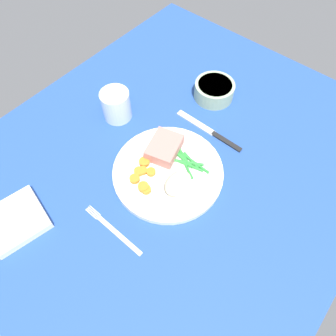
% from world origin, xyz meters
% --- Properties ---
extents(dining_table, '(1.20, 0.90, 0.02)m').
position_xyz_m(dining_table, '(0.00, 0.00, 0.01)').
color(dining_table, '#234793').
rests_on(dining_table, ground).
extents(dinner_plate, '(0.27, 0.27, 0.02)m').
position_xyz_m(dinner_plate, '(0.02, -0.02, 0.03)').
color(dinner_plate, white).
rests_on(dinner_plate, dining_table).
extents(meat_portion, '(0.11, 0.09, 0.03)m').
position_xyz_m(meat_portion, '(0.06, 0.02, 0.05)').
color(meat_portion, '#B2756B').
rests_on(meat_portion, dinner_plate).
extents(mashed_potatoes, '(0.07, 0.05, 0.04)m').
position_xyz_m(mashed_potatoes, '(-0.00, -0.07, 0.06)').
color(mashed_potatoes, beige).
rests_on(mashed_potatoes, dinner_plate).
extents(carrot_slices, '(0.08, 0.08, 0.01)m').
position_xyz_m(carrot_slices, '(-0.03, 0.01, 0.04)').
color(carrot_slices, orange).
rests_on(carrot_slices, dinner_plate).
extents(green_beans, '(0.06, 0.11, 0.01)m').
position_xyz_m(green_beans, '(0.07, -0.04, 0.04)').
color(green_beans, '#2D8C38').
rests_on(green_beans, dinner_plate).
extents(fork, '(0.01, 0.17, 0.00)m').
position_xyz_m(fork, '(-0.17, -0.02, 0.02)').
color(fork, silver).
rests_on(fork, dining_table).
extents(knife, '(0.02, 0.21, 0.01)m').
position_xyz_m(knife, '(0.19, -0.02, 0.02)').
color(knife, black).
rests_on(knife, dining_table).
extents(water_glass, '(0.08, 0.08, 0.08)m').
position_xyz_m(water_glass, '(0.08, 0.21, 0.06)').
color(water_glass, silver).
rests_on(water_glass, dining_table).
extents(salad_bowl, '(0.11, 0.11, 0.05)m').
position_xyz_m(salad_bowl, '(0.31, 0.05, 0.05)').
color(salad_bowl, '#99B28C').
rests_on(salad_bowl, dining_table).
extents(napkin, '(0.14, 0.14, 0.02)m').
position_xyz_m(napkin, '(-0.29, 0.16, 0.03)').
color(napkin, white).
rests_on(napkin, dining_table).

